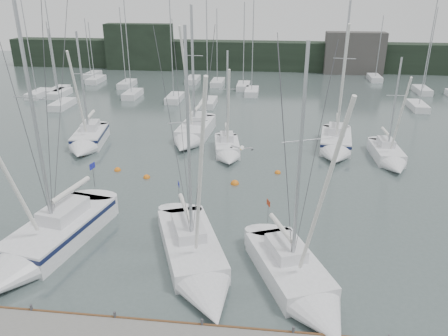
{
  "coord_description": "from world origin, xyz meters",
  "views": [
    {
      "loc": [
        4.74,
        -18.98,
        14.29
      ],
      "look_at": [
        1.91,
        5.0,
        4.17
      ],
      "focal_mm": 35.0,
      "sensor_mm": 36.0,
      "label": 1
    }
  ],
  "objects_px": {
    "sailboat_near_left": "(37,248)",
    "sailboat_near_right": "(303,289)",
    "sailboat_mid_e": "(390,158)",
    "sailboat_mid_c": "(228,151)",
    "sailboat_mid_d": "(336,146)",
    "buoy_c": "(118,170)",
    "buoy_a": "(147,178)",
    "buoy_b": "(278,173)",
    "sailboat_mid_b": "(192,135)",
    "buoy_d": "(235,184)",
    "sailboat_near_center": "(198,268)",
    "sailboat_mid_a": "(87,141)"
  },
  "relations": [
    {
      "from": "sailboat_mid_d",
      "to": "buoy_d",
      "type": "xyz_separation_m",
      "value": [
        -8.57,
        -8.03,
        -0.64
      ]
    },
    {
      "from": "sailboat_mid_a",
      "to": "buoy_c",
      "type": "distance_m",
      "value": 6.93
    },
    {
      "from": "sailboat_near_right",
      "to": "sailboat_mid_e",
      "type": "xyz_separation_m",
      "value": [
        8.31,
        18.73,
        -0.02
      ]
    },
    {
      "from": "sailboat_mid_b",
      "to": "sailboat_mid_e",
      "type": "relative_size",
      "value": 1.41
    },
    {
      "from": "buoy_a",
      "to": "buoy_b",
      "type": "distance_m",
      "value": 10.69
    },
    {
      "from": "sailboat_mid_d",
      "to": "sailboat_near_left",
      "type": "bearing_deg",
      "value": -126.84
    },
    {
      "from": "sailboat_mid_c",
      "to": "buoy_c",
      "type": "distance_m",
      "value": 9.79
    },
    {
      "from": "sailboat_mid_e",
      "to": "buoy_b",
      "type": "distance_m",
      "value": 10.16
    },
    {
      "from": "sailboat_mid_b",
      "to": "sailboat_mid_c",
      "type": "height_order",
      "value": "sailboat_mid_b"
    },
    {
      "from": "sailboat_mid_d",
      "to": "sailboat_mid_c",
      "type": "bearing_deg",
      "value": -159.81
    },
    {
      "from": "buoy_c",
      "to": "buoy_b",
      "type": "bearing_deg",
      "value": 4.4
    },
    {
      "from": "buoy_a",
      "to": "buoy_c",
      "type": "relative_size",
      "value": 0.99
    },
    {
      "from": "sailboat_mid_d",
      "to": "buoy_c",
      "type": "xyz_separation_m",
      "value": [
        -18.56,
        -6.51,
        -0.64
      ]
    },
    {
      "from": "sailboat_near_left",
      "to": "sailboat_near_center",
      "type": "relative_size",
      "value": 1.1
    },
    {
      "from": "sailboat_near_center",
      "to": "buoy_d",
      "type": "xyz_separation_m",
      "value": [
        0.83,
        11.79,
        -0.5
      ]
    },
    {
      "from": "sailboat_near_right",
      "to": "buoy_c",
      "type": "bearing_deg",
      "value": 112.76
    },
    {
      "from": "sailboat_mid_d",
      "to": "buoy_d",
      "type": "bearing_deg",
      "value": -129.68
    },
    {
      "from": "sailboat_near_left",
      "to": "sailboat_mid_d",
      "type": "distance_m",
      "value": 26.85
    },
    {
      "from": "sailboat_mid_d",
      "to": "buoy_c",
      "type": "relative_size",
      "value": 25.26
    },
    {
      "from": "sailboat_near_right",
      "to": "sailboat_mid_e",
      "type": "height_order",
      "value": "sailboat_near_right"
    },
    {
      "from": "sailboat_near_left",
      "to": "sailboat_near_right",
      "type": "height_order",
      "value": "sailboat_near_left"
    },
    {
      "from": "sailboat_mid_b",
      "to": "sailboat_near_left",
      "type": "bearing_deg",
      "value": -99.26
    },
    {
      "from": "sailboat_mid_b",
      "to": "buoy_b",
      "type": "relative_size",
      "value": 27.1
    },
    {
      "from": "sailboat_near_right",
      "to": "sailboat_mid_c",
      "type": "distance_m",
      "value": 19.59
    },
    {
      "from": "sailboat_mid_c",
      "to": "buoy_b",
      "type": "relative_size",
      "value": 19.81
    },
    {
      "from": "sailboat_near_center",
      "to": "sailboat_near_right",
      "type": "distance_m",
      "value": 5.55
    },
    {
      "from": "sailboat_near_left",
      "to": "buoy_a",
      "type": "distance_m",
      "value": 12.01
    },
    {
      "from": "sailboat_near_left",
      "to": "buoy_c",
      "type": "height_order",
      "value": "sailboat_near_left"
    },
    {
      "from": "sailboat_mid_d",
      "to": "buoy_d",
      "type": "distance_m",
      "value": 11.76
    },
    {
      "from": "sailboat_near_right",
      "to": "sailboat_mid_a",
      "type": "height_order",
      "value": "sailboat_near_right"
    },
    {
      "from": "sailboat_mid_c",
      "to": "buoy_c",
      "type": "xyz_separation_m",
      "value": [
        -8.8,
        -4.25,
        -0.51
      ]
    },
    {
      "from": "buoy_c",
      "to": "buoy_d",
      "type": "height_order",
      "value": "buoy_d"
    },
    {
      "from": "sailboat_mid_d",
      "to": "buoy_a",
      "type": "distance_m",
      "value": 17.51
    },
    {
      "from": "sailboat_mid_d",
      "to": "buoy_b",
      "type": "xyz_separation_m",
      "value": [
        -5.25,
        -5.49,
        -0.64
      ]
    },
    {
      "from": "sailboat_near_right",
      "to": "buoy_c",
      "type": "height_order",
      "value": "sailboat_near_right"
    },
    {
      "from": "sailboat_mid_a",
      "to": "sailboat_mid_e",
      "type": "height_order",
      "value": "sailboat_mid_a"
    },
    {
      "from": "sailboat_mid_a",
      "to": "buoy_b",
      "type": "height_order",
      "value": "sailboat_mid_a"
    },
    {
      "from": "sailboat_mid_b",
      "to": "buoy_a",
      "type": "height_order",
      "value": "sailboat_mid_b"
    },
    {
      "from": "sailboat_near_center",
      "to": "sailboat_near_right",
      "type": "bearing_deg",
      "value": -33.28
    },
    {
      "from": "buoy_a",
      "to": "buoy_d",
      "type": "bearing_deg",
      "value": -2.83
    },
    {
      "from": "sailboat_mid_c",
      "to": "buoy_d",
      "type": "xyz_separation_m",
      "value": [
        1.2,
        -5.77,
        -0.51
      ]
    },
    {
      "from": "buoy_a",
      "to": "buoy_b",
      "type": "height_order",
      "value": "buoy_a"
    },
    {
      "from": "buoy_a",
      "to": "sailboat_near_left",
      "type": "bearing_deg",
      "value": -104.13
    },
    {
      "from": "sailboat_near_left",
      "to": "buoy_c",
      "type": "distance_m",
      "value": 12.81
    },
    {
      "from": "buoy_a",
      "to": "buoy_c",
      "type": "height_order",
      "value": "buoy_c"
    },
    {
      "from": "sailboat_mid_e",
      "to": "sailboat_mid_c",
      "type": "bearing_deg",
      "value": 177.65
    },
    {
      "from": "sailboat_mid_c",
      "to": "buoy_c",
      "type": "relative_size",
      "value": 17.84
    },
    {
      "from": "sailboat_near_center",
      "to": "sailboat_mid_a",
      "type": "height_order",
      "value": "sailboat_near_center"
    },
    {
      "from": "sailboat_near_center",
      "to": "sailboat_mid_d",
      "type": "height_order",
      "value": "sailboat_mid_d"
    },
    {
      "from": "sailboat_mid_d",
      "to": "sailboat_mid_e",
      "type": "distance_m",
      "value": 4.9
    }
  ]
}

